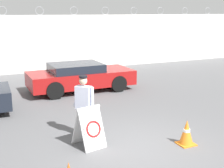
% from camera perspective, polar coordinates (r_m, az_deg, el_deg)
% --- Properties ---
extents(ground_plane, '(90.00, 90.00, 0.00)m').
position_cam_1_polar(ground_plane, '(8.13, 4.83, -11.26)').
color(ground_plane, '#5B5B5E').
extents(perimeter_wall, '(36.00, 0.30, 3.61)m').
position_cam_1_polar(perimeter_wall, '(18.05, -12.82, 7.21)').
color(perimeter_wall, silver).
rests_on(perimeter_wall, ground_plane).
extents(barricade_sign, '(0.76, 0.85, 1.04)m').
position_cam_1_polar(barricade_sign, '(7.94, -4.09, -7.85)').
color(barricade_sign, white).
rests_on(barricade_sign, ground_plane).
extents(security_guard, '(0.47, 0.64, 1.70)m').
position_cam_1_polar(security_guard, '(8.41, -5.19, -3.56)').
color(security_guard, '#232838').
rests_on(security_guard, ground_plane).
extents(traffic_cone_mid, '(0.42, 0.42, 0.66)m').
position_cam_1_polar(traffic_cone_mid, '(8.31, 13.47, -8.61)').
color(traffic_cone_mid, orange).
rests_on(traffic_cone_mid, ground_plane).
extents(parked_car_rear_sedan, '(4.45, 1.96, 1.20)m').
position_cam_1_polar(parked_car_rear_sedan, '(13.45, -5.86, 1.39)').
color(parked_car_rear_sedan, black).
rests_on(parked_car_rear_sedan, ground_plane).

